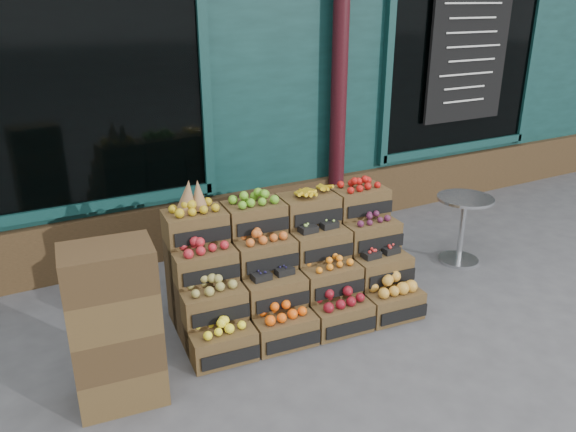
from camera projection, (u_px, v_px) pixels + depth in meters
ground at (350, 334)px, 4.66m from camera, size 60.00×60.00×0.00m
shop_facade at (150, 14)px, 7.97m from camera, size 12.00×6.24×4.80m
crate_display at (291, 272)px, 4.86m from camera, size 2.12×1.18×1.27m
spare_crates at (115, 327)px, 3.70m from camera, size 0.62×0.46×1.15m
bistro_table at (463, 222)px, 5.80m from camera, size 0.57×0.57×0.72m
shopkeeper at (49, 168)px, 5.91m from camera, size 0.72×0.51×1.87m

